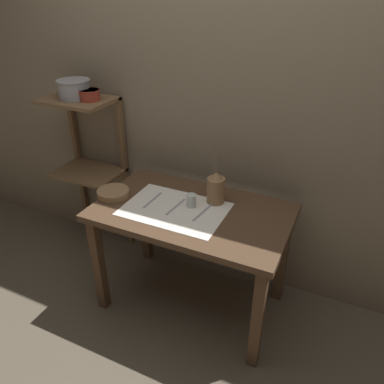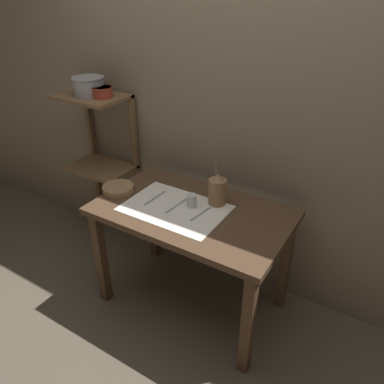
% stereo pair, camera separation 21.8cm
% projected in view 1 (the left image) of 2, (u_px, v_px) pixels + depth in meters
% --- Properties ---
extents(ground_plane, '(12.00, 12.00, 0.00)m').
position_uv_depth(ground_plane, '(192.00, 300.00, 2.61)').
color(ground_plane, brown).
extents(stone_wall_back, '(7.00, 0.06, 2.40)m').
position_uv_depth(stone_wall_back, '(223.00, 115.00, 2.38)').
color(stone_wall_back, '#7A6B56').
rests_on(stone_wall_back, ground_plane).
extents(wooden_table, '(1.17, 0.70, 0.75)m').
position_uv_depth(wooden_table, '(192.00, 224.00, 2.29)').
color(wooden_table, '#4C3523').
rests_on(wooden_table, ground_plane).
extents(wooden_shelf_unit, '(0.49, 0.35, 1.24)m').
position_uv_depth(wooden_shelf_unit, '(89.00, 148.00, 2.77)').
color(wooden_shelf_unit, brown).
rests_on(wooden_shelf_unit, ground_plane).
extents(linen_cloth, '(0.61, 0.42, 0.00)m').
position_uv_depth(linen_cloth, '(175.00, 209.00, 2.24)').
color(linen_cloth, white).
rests_on(linen_cloth, wooden_table).
extents(pitcher_with_flowers, '(0.11, 0.11, 0.39)m').
position_uv_depth(pitcher_with_flowers, '(216.00, 189.00, 2.27)').
color(pitcher_with_flowers, olive).
rests_on(pitcher_with_flowers, wooden_table).
extents(wooden_bowl, '(0.20, 0.20, 0.04)m').
position_uv_depth(wooden_bowl, '(113.00, 193.00, 2.37)').
color(wooden_bowl, '#8E6B47').
rests_on(wooden_bowl, wooden_table).
extents(glass_tumbler_near, '(0.06, 0.06, 0.08)m').
position_uv_depth(glass_tumbler_near, '(191.00, 201.00, 2.25)').
color(glass_tumbler_near, silver).
rests_on(glass_tumbler_near, wooden_table).
extents(knife_center, '(0.02, 0.21, 0.00)m').
position_uv_depth(knife_center, '(153.00, 200.00, 2.33)').
color(knife_center, '#939399').
rests_on(knife_center, wooden_table).
extents(fork_inner, '(0.03, 0.21, 0.00)m').
position_uv_depth(fork_inner, '(176.00, 207.00, 2.26)').
color(fork_inner, '#939399').
rests_on(fork_inner, wooden_table).
extents(spoon_inner, '(0.05, 0.22, 0.02)m').
position_uv_depth(spoon_inner, '(208.00, 208.00, 2.24)').
color(spoon_inner, '#939399').
rests_on(spoon_inner, wooden_table).
extents(metal_pot_large, '(0.22, 0.22, 0.12)m').
position_uv_depth(metal_pot_large, '(74.00, 89.00, 2.52)').
color(metal_pot_large, '#939399').
rests_on(metal_pot_large, wooden_shelf_unit).
extents(metal_pot_small, '(0.14, 0.14, 0.07)m').
position_uv_depth(metal_pot_small, '(89.00, 95.00, 2.48)').
color(metal_pot_small, '#9E3828').
rests_on(metal_pot_small, wooden_shelf_unit).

